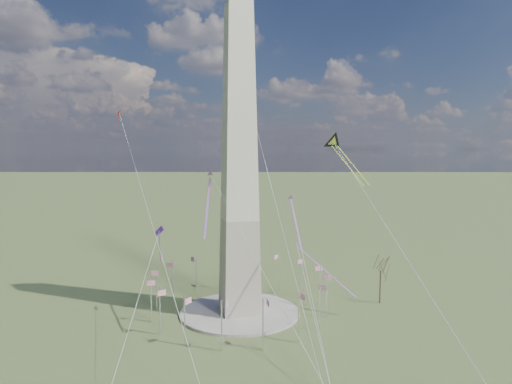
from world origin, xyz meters
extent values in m
plane|color=#49592C|center=(0.00, 0.00, 0.00)|extent=(2000.00, 2000.00, 0.00)
cylinder|color=#A69F98|center=(0.00, 0.00, 0.40)|extent=(36.00, 36.00, 0.80)
cylinder|color=white|center=(26.00, 0.00, 6.50)|extent=(0.36, 0.36, 13.00)
cube|color=#CB1B42|center=(26.00, 1.30, 11.80)|extent=(2.40, 0.08, 1.50)
cylinder|color=white|center=(24.02, 9.95, 6.50)|extent=(0.36, 0.36, 13.00)
cube|color=#CB1B42|center=(23.52, 11.15, 11.80)|extent=(2.25, 0.99, 1.50)
cylinder|color=white|center=(18.38, 18.38, 6.50)|extent=(0.36, 0.36, 13.00)
cube|color=#CB1B42|center=(17.47, 19.30, 11.80)|extent=(1.75, 1.75, 1.50)
cylinder|color=white|center=(9.95, 24.02, 6.50)|extent=(0.36, 0.36, 13.00)
cube|color=#CB1B42|center=(8.75, 24.52, 11.80)|extent=(0.99, 2.25, 1.50)
cylinder|color=white|center=(0.00, 26.00, 6.50)|extent=(0.36, 0.36, 13.00)
cube|color=#CB1B42|center=(-1.30, 26.00, 11.80)|extent=(0.08, 2.40, 1.50)
cylinder|color=white|center=(-9.95, 24.02, 6.50)|extent=(0.36, 0.36, 13.00)
cube|color=#CB1B42|center=(-11.15, 23.52, 11.80)|extent=(0.99, 2.25, 1.50)
cylinder|color=white|center=(-18.38, 18.38, 6.50)|extent=(0.36, 0.36, 13.00)
cube|color=#CB1B42|center=(-19.30, 17.47, 11.80)|extent=(1.75, 1.75, 1.50)
cylinder|color=white|center=(-24.02, 9.95, 6.50)|extent=(0.36, 0.36, 13.00)
cube|color=#CB1B42|center=(-24.52, 8.75, 11.80)|extent=(2.25, 0.99, 1.50)
cylinder|color=white|center=(-26.00, 0.00, 6.50)|extent=(0.36, 0.36, 13.00)
cube|color=#CB1B42|center=(-26.00, -1.30, 11.80)|extent=(2.40, 0.08, 1.50)
cylinder|color=white|center=(-24.02, -9.95, 6.50)|extent=(0.36, 0.36, 13.00)
cube|color=#CB1B42|center=(-23.52, -11.15, 11.80)|extent=(2.25, 0.99, 1.50)
cylinder|color=white|center=(-18.38, -18.38, 6.50)|extent=(0.36, 0.36, 13.00)
cube|color=#CB1B42|center=(-17.47, -19.30, 11.80)|extent=(1.75, 1.75, 1.50)
cylinder|color=white|center=(-9.95, -24.02, 6.50)|extent=(0.36, 0.36, 13.00)
cube|color=#CB1B42|center=(-8.75, -24.52, 11.80)|extent=(0.99, 2.25, 1.50)
cylinder|color=white|center=(0.00, -26.00, 6.50)|extent=(0.36, 0.36, 13.00)
cube|color=#CB1B42|center=(1.30, -26.00, 11.80)|extent=(0.08, 2.40, 1.50)
cylinder|color=white|center=(9.95, -24.02, 6.50)|extent=(0.36, 0.36, 13.00)
cube|color=#CB1B42|center=(11.15, -23.52, 11.80)|extent=(0.99, 2.25, 1.50)
cylinder|color=white|center=(18.38, -18.38, 6.50)|extent=(0.36, 0.36, 13.00)
cube|color=#CB1B42|center=(19.30, -17.47, 11.80)|extent=(1.75, 1.75, 1.50)
cylinder|color=white|center=(24.02, -9.95, 6.50)|extent=(0.36, 0.36, 13.00)
cube|color=#CB1B42|center=(24.52, -8.75, 11.80)|extent=(2.25, 0.99, 1.50)
cylinder|color=#4B3F2D|center=(45.82, -2.31, 5.40)|extent=(0.45, 0.45, 10.80)
cube|color=orange|center=(39.01, 4.97, 44.44)|extent=(3.54, 17.67, 12.53)
cube|color=orange|center=(36.76, 4.57, 44.44)|extent=(3.54, 17.67, 12.53)
cube|color=#441972|center=(-23.17, 2.99, 25.85)|extent=(2.45, 2.80, 2.77)
cube|color=red|center=(-23.17, 2.99, 21.26)|extent=(0.68, 3.53, 9.59)
cube|color=red|center=(13.95, -10.47, 28.69)|extent=(3.58, 17.31, 10.95)
cube|color=red|center=(-10.82, -8.83, 34.23)|extent=(5.55, 21.71, 13.87)
cube|color=red|center=(26.32, -3.91, 12.23)|extent=(13.09, 16.12, 12.64)
cube|color=red|center=(-34.76, 41.36, 62.70)|extent=(1.52, 1.82, 1.77)
cube|color=red|center=(-34.76, 41.36, 60.76)|extent=(0.47, 1.54, 4.06)
cube|color=white|center=(12.51, 40.56, 70.06)|extent=(1.29, 1.85, 1.42)
cube|color=white|center=(12.51, 40.56, 68.51)|extent=(1.00, 1.07, 3.24)
camera|label=1|loc=(-29.32, -130.48, 49.42)|focal=32.00mm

